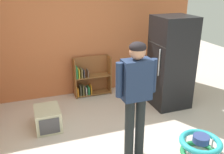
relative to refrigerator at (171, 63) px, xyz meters
name	(u,v)px	position (x,y,z in m)	size (l,w,h in m)	color
ground_plane	(119,153)	(-1.52, -1.14, -0.89)	(12.00, 12.00, 0.00)	beige
back_wall	(79,33)	(-1.52, 1.19, 0.46)	(5.20, 0.06, 2.70)	#C96C3F
refrigerator	(171,63)	(0.00, 0.00, 0.00)	(0.73, 0.68, 1.78)	black
bookshelf	(89,79)	(-1.39, 1.00, -0.52)	(0.80, 0.28, 0.85)	brown
standing_person	(136,91)	(-1.33, -1.25, 0.13)	(0.57, 0.22, 1.68)	black
baby_walker	(200,146)	(-0.43, -1.57, -0.73)	(0.60, 0.60, 0.32)	#238C4E
pet_carrier	(48,118)	(-2.41, -0.09, -0.71)	(0.42, 0.55, 0.36)	beige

